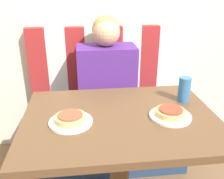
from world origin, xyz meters
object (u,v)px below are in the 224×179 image
person (107,68)px  plate_right (170,116)px  drinking_cup (184,89)px  pizza_right (171,112)px  plate_left (71,122)px  pizza_left (70,118)px

person → plate_right: (0.23, -0.72, -0.01)m
person → drinking_cup: bearing=-57.7°
person → pizza_right: bearing=-72.3°
person → pizza_right: 0.75m
person → pizza_right: size_ratio=4.92×
person → plate_left: (-0.23, -0.72, -0.01)m
plate_left → pizza_left: 0.02m
pizza_right → pizza_left: bearing=180.0°
pizza_left → pizza_right: same height
plate_right → person: bearing=107.7°
plate_left → pizza_right: bearing=0.0°
person → plate_left: bearing=-107.7°
person → pizza_right: person is taller
pizza_left → pizza_right: bearing=0.0°
person → drinking_cup: (0.35, -0.56, 0.06)m
person → drinking_cup: 0.66m
plate_left → drinking_cup: bearing=15.3°
plate_right → pizza_left: 0.46m
pizza_right → drinking_cup: (0.12, 0.16, 0.04)m
person → plate_right: size_ratio=3.54×
plate_right → pizza_left: bearing=180.0°
pizza_right → drinking_cup: bearing=52.2°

